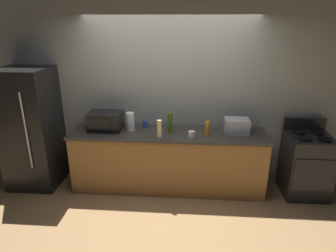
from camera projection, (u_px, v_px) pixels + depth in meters
ground_plane at (166, 202)px, 4.08m from camera, size 8.00×8.00×0.00m
back_wall at (170, 95)px, 4.38m from camera, size 6.40×0.10×2.70m
counter_run at (168, 160)px, 4.30m from camera, size 2.84×0.64×0.90m
refrigerator at (31, 129)px, 4.29m from camera, size 0.72×0.73×1.80m
stove_range at (306, 165)px, 4.15m from camera, size 0.60×0.61×1.08m
microwave at (106, 121)px, 4.21m from camera, size 0.48×0.35×0.27m
toaster_oven at (237, 126)px, 4.10m from camera, size 0.34×0.26×0.21m
paper_towel_roll at (131, 122)px, 4.19m from camera, size 0.12×0.12×0.27m
bottle_vinegar at (159, 129)px, 3.90m from camera, size 0.07×0.07×0.26m
bottle_dish_soap at (207, 128)px, 4.04m from camera, size 0.06×0.06×0.19m
bottle_olive_oil at (170, 122)px, 4.12m from camera, size 0.06×0.06×0.30m
mug_white at (192, 134)px, 3.95m from camera, size 0.09×0.09×0.09m
mug_blue at (146, 124)px, 4.32m from camera, size 0.08×0.08×0.11m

